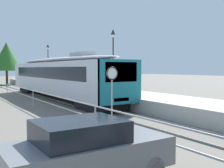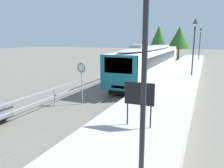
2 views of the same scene
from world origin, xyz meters
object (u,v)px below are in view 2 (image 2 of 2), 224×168
at_px(platform_lamp_far_end, 200,37).
at_px(speed_limit_sign, 82,73).
at_px(commuter_train, 151,59).
at_px(platform_lamp_near_end, 146,25).
at_px(platform_notice_board, 139,95).
at_px(platform_lamp_mid_platform, 194,36).

height_order(platform_lamp_far_end, speed_limit_sign, platform_lamp_far_end).
bearing_deg(commuter_train, platform_lamp_near_end, -77.11).
xyz_separation_m(platform_notice_board, speed_limit_sign, (-5.20, 4.21, -0.06)).
relative_size(commuter_train, platform_lamp_mid_platform, 3.74).
relative_size(commuter_train, platform_lamp_near_end, 3.74).
distance_m(platform_lamp_far_end, speed_limit_sign, 28.62).
distance_m(commuter_train, platform_lamp_far_end, 16.77).
bearing_deg(platform_lamp_far_end, platform_lamp_near_end, -90.00).
bearing_deg(platform_lamp_mid_platform, speed_limit_sign, -122.36).
height_order(platform_notice_board, speed_limit_sign, speed_limit_sign).
distance_m(commuter_train, speed_limit_sign, 11.98).
height_order(platform_lamp_near_end, platform_lamp_mid_platform, same).
distance_m(platform_lamp_mid_platform, speed_limit_sign, 12.08).
bearing_deg(commuter_train, speed_limit_sign, -98.78).
bearing_deg(platform_lamp_far_end, platform_lamp_mid_platform, -90.00).
bearing_deg(platform_lamp_mid_platform, platform_lamp_near_end, -90.00).
bearing_deg(platform_lamp_far_end, commuter_train, -105.74).
relative_size(platform_lamp_near_end, platform_lamp_far_end, 1.00).
xyz_separation_m(commuter_train, platform_notice_board, (3.37, -16.05, 0.04)).
height_order(platform_lamp_far_end, platform_notice_board, platform_lamp_far_end).
bearing_deg(platform_lamp_near_end, platform_lamp_mid_platform, 90.00).
bearing_deg(speed_limit_sign, platform_notice_board, -39.00).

